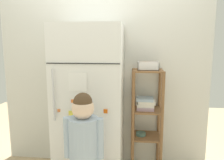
{
  "coord_description": "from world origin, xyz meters",
  "views": [
    {
      "loc": [
        0.37,
        -2.3,
        1.52
      ],
      "look_at": [
        0.14,
        0.02,
        1.13
      ],
      "focal_mm": 35.04,
      "sensor_mm": 36.0,
      "label": 1
    }
  ],
  "objects_px": {
    "refrigerator": "(90,104)",
    "pantry_shelf_unit": "(146,112)",
    "fruit_bin": "(148,66)",
    "child_standing": "(84,141)"
  },
  "relations": [
    {
      "from": "refrigerator",
      "to": "pantry_shelf_unit",
      "type": "bearing_deg",
      "value": 12.91
    },
    {
      "from": "pantry_shelf_unit",
      "to": "fruit_bin",
      "type": "relative_size",
      "value": 5.39
    },
    {
      "from": "child_standing",
      "to": "fruit_bin",
      "type": "xyz_separation_m",
      "value": [
        0.59,
        0.67,
        0.6
      ]
    },
    {
      "from": "refrigerator",
      "to": "pantry_shelf_unit",
      "type": "height_order",
      "value": "refrigerator"
    },
    {
      "from": "refrigerator",
      "to": "fruit_bin",
      "type": "bearing_deg",
      "value": 12.59
    },
    {
      "from": "pantry_shelf_unit",
      "to": "fruit_bin",
      "type": "distance_m",
      "value": 0.54
    },
    {
      "from": "refrigerator",
      "to": "child_standing",
      "type": "xyz_separation_m",
      "value": [
        0.05,
        -0.53,
        -0.19
      ]
    },
    {
      "from": "refrigerator",
      "to": "fruit_bin",
      "type": "height_order",
      "value": "refrigerator"
    },
    {
      "from": "refrigerator",
      "to": "pantry_shelf_unit",
      "type": "relative_size",
      "value": 1.39
    },
    {
      "from": "fruit_bin",
      "to": "refrigerator",
      "type": "bearing_deg",
      "value": -167.41
    }
  ]
}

